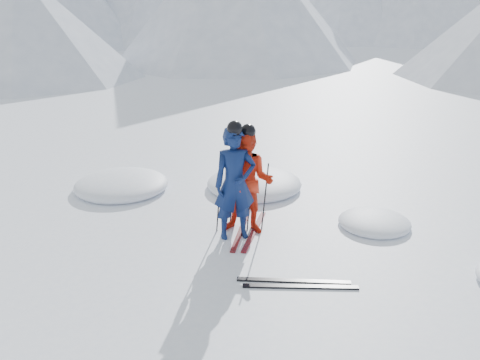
{
  "coord_description": "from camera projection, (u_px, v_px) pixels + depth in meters",
  "views": [
    {
      "loc": [
        -0.67,
        -7.51,
        4.03
      ],
      "look_at": [
        -1.39,
        0.5,
        1.1
      ],
      "focal_mm": 38.0,
      "sensor_mm": 36.0,
      "label": 1
    }
  ],
  "objects": [
    {
      "name": "ground",
      "position": [
        321.0,
        256.0,
        8.35
      ],
      "size": [
        160.0,
        160.0,
        0.0
      ],
      "primitive_type": "plane",
      "color": "white",
      "rests_on": "ground"
    },
    {
      "name": "skier_blue",
      "position": [
        235.0,
        184.0,
        8.69
      ],
      "size": [
        0.84,
        0.68,
        1.99
      ],
      "primitive_type": "imported",
      "rotation": [
        0.0,
        0.0,
        0.32
      ],
      "color": "#0C1C4B",
      "rests_on": "ground"
    },
    {
      "name": "skier_red",
      "position": [
        248.0,
        183.0,
        8.89
      ],
      "size": [
        0.99,
        0.82,
        1.89
      ],
      "primitive_type": "imported",
      "rotation": [
        0.0,
        0.0,
        -0.11
      ],
      "color": "red",
      "rests_on": "ground"
    },
    {
      "name": "pole_blue_left",
      "position": [
        219.0,
        198.0,
        8.97
      ],
      "size": [
        0.13,
        0.09,
        1.32
      ],
      "primitive_type": "cylinder",
      "rotation": [
        0.05,
        0.08,
        0.0
      ],
      "color": "black",
      "rests_on": "ground"
    },
    {
      "name": "pole_blue_right",
      "position": [
        250.0,
        197.0,
        9.02
      ],
      "size": [
        0.13,
        0.08,
        1.33
      ],
      "primitive_type": "cylinder",
      "rotation": [
        -0.04,
        0.08,
        0.0
      ],
      "color": "black",
      "rests_on": "ground"
    },
    {
      "name": "pole_red_left",
      "position": [
        232.0,
        194.0,
        9.26
      ],
      "size": [
        0.12,
        0.1,
        1.26
      ],
      "primitive_type": "cylinder",
      "rotation": [
        0.06,
        0.08,
        0.0
      ],
      "color": "black",
      "rests_on": "ground"
    },
    {
      "name": "pole_red_right",
      "position": [
        265.0,
        197.0,
        9.11
      ],
      "size": [
        0.12,
        0.09,
        1.26
      ],
      "primitive_type": "cylinder",
      "rotation": [
        -0.05,
        0.08,
        0.0
      ],
      "color": "black",
      "rests_on": "ground"
    },
    {
      "name": "ski_worn_left",
      "position": [
        241.0,
        230.0,
        9.22
      ],
      "size": [
        0.23,
        1.7,
        0.03
      ],
      "primitive_type": "cube",
      "rotation": [
        0.0,
        0.0,
        -0.08
      ],
      "color": "black",
      "rests_on": "ground"
    },
    {
      "name": "ski_worn_right",
      "position": [
        254.0,
        231.0,
        9.2
      ],
      "size": [
        0.34,
        1.69,
        0.03
      ],
      "primitive_type": "cube",
      "rotation": [
        0.0,
        0.0,
        -0.15
      ],
      "color": "black",
      "rests_on": "ground"
    },
    {
      "name": "ski_loose_a",
      "position": [
        294.0,
        281.0,
        7.58
      ],
      "size": [
        1.7,
        0.13,
        0.03
      ],
      "primitive_type": "cube",
      "rotation": [
        0.0,
        0.0,
        1.6
      ],
      "color": "black",
      "rests_on": "ground"
    },
    {
      "name": "ski_loose_b",
      "position": [
        301.0,
        287.0,
        7.44
      ],
      "size": [
        1.7,
        0.19,
        0.03
      ],
      "primitive_type": "cube",
      "rotation": [
        0.0,
        0.0,
        1.63
      ],
      "color": "black",
      "rests_on": "ground"
    },
    {
      "name": "snow_lumps",
      "position": [
        234.0,
        199.0,
        10.66
      ],
      "size": [
        8.88,
        5.4,
        0.46
      ],
      "color": "white",
      "rests_on": "ground"
    }
  ]
}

